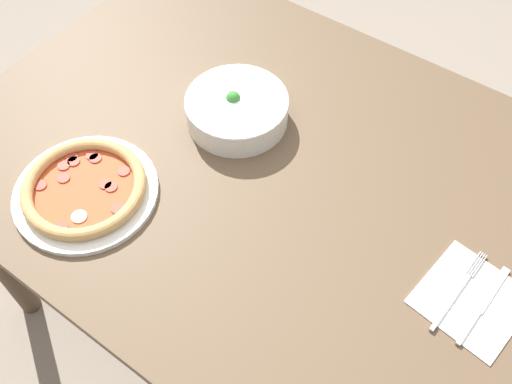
{
  "coord_description": "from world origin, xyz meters",
  "views": [
    {
      "loc": [
        0.46,
        -0.63,
        1.7
      ],
      "look_at": [
        0.07,
        -0.09,
        0.77
      ],
      "focal_mm": 40.0,
      "sensor_mm": 36.0,
      "label": 1
    }
  ],
  "objects": [
    {
      "name": "dining_table",
      "position": [
        0.0,
        0.0,
        0.66
      ],
      "size": [
        1.3,
        0.99,
        0.75
      ],
      "color": "brown",
      "rests_on": "ground_plane"
    },
    {
      "name": "ground_plane",
      "position": [
        0.0,
        0.0,
        0.0
      ],
      "size": [
        8.0,
        8.0,
        0.0
      ],
      "primitive_type": "plane",
      "color": "gray"
    },
    {
      "name": "bowl",
      "position": [
        -0.09,
        0.06,
        0.79
      ],
      "size": [
        0.23,
        0.23,
        0.08
      ],
      "color": "white",
      "rests_on": "dining_table"
    },
    {
      "name": "napkin",
      "position": [
        0.52,
        -0.04,
        0.75
      ],
      "size": [
        0.19,
        0.19,
        0.0
      ],
      "color": "white",
      "rests_on": "dining_table"
    },
    {
      "name": "pizza",
      "position": [
        -0.22,
        -0.28,
        0.77
      ],
      "size": [
        0.3,
        0.3,
        0.04
      ],
      "color": "white",
      "rests_on": "dining_table"
    },
    {
      "name": "knife",
      "position": [
        0.54,
        -0.05,
        0.76
      ],
      "size": [
        0.03,
        0.19,
        0.01
      ],
      "rotation": [
        0.0,
        0.0,
        1.5
      ],
      "color": "silver",
      "rests_on": "napkin"
    },
    {
      "name": "fork",
      "position": [
        0.49,
        -0.05,
        0.76
      ],
      "size": [
        0.03,
        0.2,
        0.0
      ],
      "rotation": [
        0.0,
        0.0,
        1.5
      ],
      "color": "silver",
      "rests_on": "napkin"
    }
  ]
}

